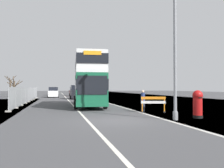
# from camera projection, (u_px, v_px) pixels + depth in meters

# --- Properties ---
(ground) EXTENTS (140.00, 280.00, 0.10)m
(ground) POSITION_uv_depth(u_px,v_px,m) (125.00, 121.00, 14.10)
(ground) COLOR #424244
(double_decker_bus) EXTENTS (3.32, 10.50, 5.01)m
(double_decker_bus) POSITION_uv_depth(u_px,v_px,m) (88.00, 80.00, 24.47)
(double_decker_bus) COLOR #145638
(double_decker_bus) RESTS_ON ground
(lamppost_foreground) EXTENTS (0.29, 0.70, 8.44)m
(lamppost_foreground) POSITION_uv_depth(u_px,v_px,m) (175.00, 51.00, 14.13)
(lamppost_foreground) COLOR gray
(lamppost_foreground) RESTS_ON ground
(red_pillar_postbox) EXTENTS (0.63, 0.63, 1.72)m
(red_pillar_postbox) POSITION_uv_depth(u_px,v_px,m) (198.00, 103.00, 14.98)
(red_pillar_postbox) COLOR black
(red_pillar_postbox) RESTS_ON ground
(roadworks_barrier) EXTENTS (1.85, 0.93, 1.20)m
(roadworks_barrier) POSITION_uv_depth(u_px,v_px,m) (153.00, 102.00, 18.40)
(roadworks_barrier) COLOR orange
(roadworks_barrier) RESTS_ON ground
(construction_site_fence) EXTENTS (0.44, 27.40, 1.98)m
(construction_site_fence) POSITION_uv_depth(u_px,v_px,m) (28.00, 95.00, 31.95)
(construction_site_fence) COLOR #A8AAAD
(construction_site_fence) RESTS_ON ground
(car_oncoming_near) EXTENTS (2.07, 4.14, 2.31)m
(car_oncoming_near) POSITION_uv_depth(u_px,v_px,m) (76.00, 93.00, 40.91)
(car_oncoming_near) COLOR black
(car_oncoming_near) RESTS_ON ground
(car_receding_mid) EXTENTS (2.09, 4.57, 2.03)m
(car_receding_mid) POSITION_uv_depth(u_px,v_px,m) (53.00, 92.00, 47.74)
(car_receding_mid) COLOR silver
(car_receding_mid) RESTS_ON ground
(car_receding_far) EXTENTS (1.90, 4.34, 2.13)m
(car_receding_far) POSITION_uv_depth(u_px,v_px,m) (74.00, 92.00, 55.95)
(car_receding_far) COLOR maroon
(car_receding_far) RESTS_ON ground
(car_far_side) EXTENTS (1.90, 4.11, 2.03)m
(car_far_side) POSITION_uv_depth(u_px,v_px,m) (53.00, 91.00, 61.65)
(car_far_side) COLOR black
(car_far_side) RESTS_ON ground
(bare_tree_far_verge_near) EXTENTS (3.04, 2.28, 4.33)m
(bare_tree_far_verge_near) POSITION_uv_depth(u_px,v_px,m) (14.00, 86.00, 50.24)
(bare_tree_far_verge_near) COLOR #4C3D2D
(bare_tree_far_verge_near) RESTS_ON ground
(bare_tree_far_verge_mid) EXTENTS (3.03, 2.97, 5.21)m
(bare_tree_far_verge_mid) POSITION_uv_depth(u_px,v_px,m) (10.00, 86.00, 63.96)
(bare_tree_far_verge_mid) COLOR #4C3D2D
(bare_tree_far_verge_mid) RESTS_ON ground
(pedestrian_at_kerb) EXTENTS (0.34, 0.34, 1.68)m
(pedestrian_at_kerb) POSITION_uv_depth(u_px,v_px,m) (143.00, 101.00, 19.28)
(pedestrian_at_kerb) COLOR #2D3342
(pedestrian_at_kerb) RESTS_ON ground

